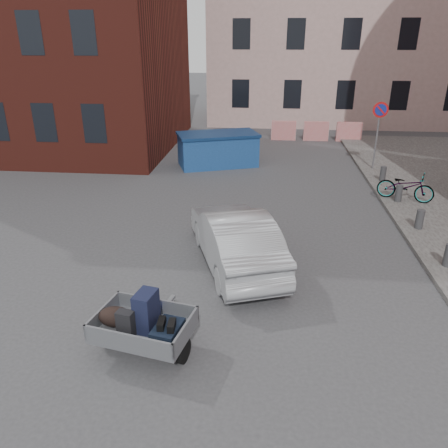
# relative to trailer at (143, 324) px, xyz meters

# --- Properties ---
(ground) EXTENTS (120.00, 120.00, 0.00)m
(ground) POSITION_rel_trailer_xyz_m (0.33, 2.38, -0.61)
(ground) COLOR #38383A
(ground) RESTS_ON ground
(building_pink) EXTENTS (16.00, 8.00, 14.00)m
(building_pink) POSITION_rel_trailer_xyz_m (6.33, 24.38, 6.39)
(building_pink) COLOR tan
(building_pink) RESTS_ON ground
(no_parking_sign) EXTENTS (0.60, 0.09, 2.65)m
(no_parking_sign) POSITION_rel_trailer_xyz_m (6.33, 11.87, 1.41)
(no_parking_sign) COLOR gray
(no_parking_sign) RESTS_ON sidewalk
(bollards) EXTENTS (0.22, 9.02, 0.55)m
(bollards) POSITION_rel_trailer_xyz_m (6.33, 5.78, -0.21)
(bollards) COLOR #3A3A3D
(bollards) RESTS_ON sidewalk
(barriers) EXTENTS (4.70, 0.18, 1.00)m
(barriers) POSITION_rel_trailer_xyz_m (4.53, 17.38, -0.11)
(barriers) COLOR red
(barriers) RESTS_ON ground
(trailer) EXTENTS (1.79, 1.94, 1.20)m
(trailer) POSITION_rel_trailer_xyz_m (0.00, 0.00, 0.00)
(trailer) COLOR black
(trailer) RESTS_ON ground
(dumpster) EXTENTS (3.67, 2.72, 1.38)m
(dumpster) POSITION_rel_trailer_xyz_m (-0.09, 12.12, 0.09)
(dumpster) COLOR #1E4A92
(dumpster) RESTS_ON ground
(silver_car) EXTENTS (2.76, 4.42, 1.38)m
(silver_car) POSITION_rel_trailer_xyz_m (1.32, 3.41, 0.08)
(silver_car) COLOR #A0A3A7
(silver_car) RESTS_ON ground
(bicycle) EXTENTS (1.88, 1.27, 0.94)m
(bicycle) POSITION_rel_trailer_xyz_m (6.55, 8.13, -0.02)
(bicycle) COLOR black
(bicycle) RESTS_ON sidewalk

